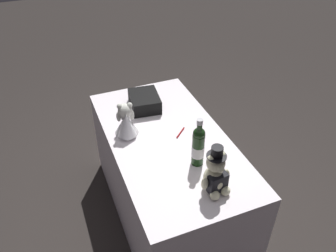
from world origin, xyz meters
TOP-DOWN VIEW (x-y plane):
  - ground_plane at (0.00, 0.00)m, footprint 12.00×12.00m
  - reception_table at (0.00, 0.00)m, footprint 1.41×0.74m
  - teddy_bear_groom at (0.51, 0.07)m, footprint 0.16×0.17m
  - teddy_bear_bride at (-0.14, -0.23)m, footprint 0.20×0.16m
  - champagne_bottle at (0.28, 0.07)m, footprint 0.07×0.07m
  - signing_pen at (-0.02, 0.10)m, footprint 0.09×0.10m
  - gift_case_black at (-0.40, -0.02)m, footprint 0.28×0.23m

SIDE VIEW (x-z plane):
  - ground_plane at x=0.00m, z-range 0.00..0.00m
  - reception_table at x=0.00m, z-range 0.00..0.73m
  - signing_pen at x=-0.02m, z-range 0.73..0.74m
  - gift_case_black at x=-0.40m, z-range 0.73..0.83m
  - teddy_bear_bride at x=-0.14m, z-range 0.71..0.94m
  - teddy_bear_groom at x=0.51m, z-range 0.70..0.99m
  - champagne_bottle at x=0.28m, z-range 0.70..1.02m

